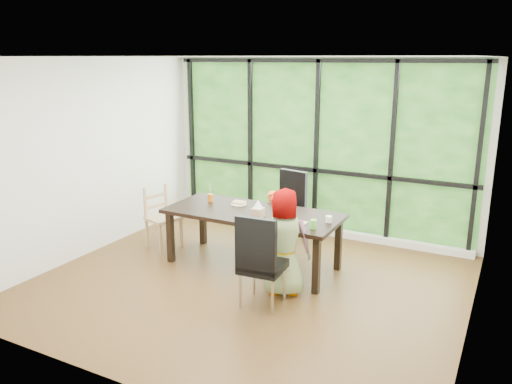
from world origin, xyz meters
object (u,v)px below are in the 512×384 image
plate_far (239,204)px  green_cup (313,224)px  chair_window_leather (286,208)px  chair_interior_leather (263,260)px  chair_end_beech (163,218)px  tissue_box (258,213)px  orange_cup (210,198)px  child_toddler (272,221)px  white_mug (329,219)px  child_older (282,242)px  dining_table (253,239)px  plate_near (292,223)px

plate_far → green_cup: size_ratio=1.92×
chair_window_leather → green_cup: size_ratio=9.78×
chair_interior_leather → chair_end_beech: chair_interior_leather is taller
chair_window_leather → tissue_box: (0.13, -1.14, 0.27)m
chair_window_leather → plate_far: size_ratio=5.09×
green_cup → chair_interior_leather: bearing=-116.4°
green_cup → orange_cup: bearing=165.7°
child_toddler → plate_far: (-0.32, -0.39, 0.31)m
chair_end_beech → orange_cup: 0.80m
plate_far → tissue_box: tissue_box is taller
chair_interior_leather → white_mug: bearing=-116.8°
chair_end_beech → child_toddler: 1.58m
child_older → child_toddler: bearing=-83.1°
dining_table → white_mug: bearing=1.9°
chair_interior_leather → green_cup: chair_interior_leather is taller
white_mug → child_older: bearing=-120.8°
child_toddler → green_cup: 1.34m
plate_near → chair_end_beech: bearing=174.9°
plate_far → white_mug: white_mug is taller
child_toddler → plate_near: (0.65, -0.80, 0.31)m
chair_end_beech → plate_near: chair_end_beech is taller
plate_near → green_cup: 0.31m
child_toddler → orange_cup: size_ratio=8.17×
chair_window_leather → chair_interior_leather: 1.99m
chair_end_beech → chair_window_leather: bearing=-39.3°
chair_window_leather → tissue_box: chair_window_leather is taller
chair_interior_leather → child_toddler: (-0.62, 1.53, -0.10)m
dining_table → orange_cup: size_ratio=21.20×
dining_table → child_older: 0.91m
dining_table → tissue_box: tissue_box is taller
chair_window_leather → green_cup: bearing=-42.8°
tissue_box → chair_interior_leather: bearing=-59.3°
chair_interior_leather → chair_end_beech: size_ratio=1.20×
plate_far → green_cup: bearing=-20.8°
child_toddler → orange_cup: 0.94m
dining_table → green_cup: size_ratio=20.78×
child_older → tissue_box: 0.66m
chair_end_beech → white_mug: bearing=-71.6°
child_toddler → child_older: bearing=-66.4°
child_toddler → child_older: child_older is taller
chair_end_beech → plate_far: (1.13, 0.22, 0.31)m
chair_interior_leather → child_toddler: chair_interior_leather is taller
chair_interior_leather → tissue_box: (-0.46, 0.77, 0.27)m
dining_table → chair_end_beech: 1.45m
chair_window_leather → plate_near: (0.61, -1.17, 0.22)m
chair_end_beech → tissue_box: (1.62, -0.15, 0.36)m
plate_near → orange_cup: orange_cup is taller
orange_cup → tissue_box: 0.97m
chair_end_beech → dining_table: bearing=-72.1°
plate_far → green_cup: (1.27, -0.48, 0.05)m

